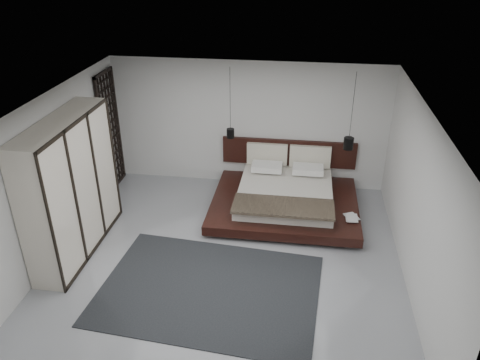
# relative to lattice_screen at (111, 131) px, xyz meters

# --- Properties ---
(floor) EXTENTS (6.00, 6.00, 0.00)m
(floor) POSITION_rel_lattice_screen_xyz_m (2.95, -2.45, -1.30)
(floor) COLOR #94969C
(floor) RESTS_ON ground
(ceiling) EXTENTS (6.00, 6.00, 0.00)m
(ceiling) POSITION_rel_lattice_screen_xyz_m (2.95, -2.45, 1.50)
(ceiling) COLOR white
(ceiling) RESTS_ON wall_back
(wall_back) EXTENTS (6.00, 0.00, 6.00)m
(wall_back) POSITION_rel_lattice_screen_xyz_m (2.95, 0.55, 0.10)
(wall_back) COLOR silver
(wall_back) RESTS_ON floor
(wall_front) EXTENTS (6.00, 0.00, 6.00)m
(wall_front) POSITION_rel_lattice_screen_xyz_m (2.95, -5.45, 0.10)
(wall_front) COLOR silver
(wall_front) RESTS_ON floor
(wall_left) EXTENTS (0.00, 6.00, 6.00)m
(wall_left) POSITION_rel_lattice_screen_xyz_m (-0.05, -2.45, 0.10)
(wall_left) COLOR silver
(wall_left) RESTS_ON floor
(wall_right) EXTENTS (0.00, 6.00, 6.00)m
(wall_right) POSITION_rel_lattice_screen_xyz_m (5.95, -2.45, 0.10)
(wall_right) COLOR silver
(wall_right) RESTS_ON floor
(lattice_screen) EXTENTS (0.05, 0.90, 2.60)m
(lattice_screen) POSITION_rel_lattice_screen_xyz_m (0.00, 0.00, 0.00)
(lattice_screen) COLOR black
(lattice_screen) RESTS_ON floor
(bed) EXTENTS (2.94, 2.46, 1.10)m
(bed) POSITION_rel_lattice_screen_xyz_m (3.85, -0.55, -1.00)
(bed) COLOR black
(bed) RESTS_ON floor
(book_lower) EXTENTS (0.32, 0.36, 0.03)m
(book_lower) POSITION_rel_lattice_screen_xyz_m (5.06, -1.22, -1.01)
(book_lower) COLOR #99724C
(book_lower) RESTS_ON bed
(book_upper) EXTENTS (0.23, 0.31, 0.02)m
(book_upper) POSITION_rel_lattice_screen_xyz_m (5.04, -1.26, -0.99)
(book_upper) COLOR #99724C
(book_upper) RESTS_ON book_lower
(pendant_left) EXTENTS (0.16, 0.16, 1.47)m
(pendant_left) POSITION_rel_lattice_screen_xyz_m (2.65, -0.07, 0.13)
(pendant_left) COLOR black
(pendant_left) RESTS_ON ceiling
(pendant_right) EXTENTS (0.20, 0.20, 1.58)m
(pendant_right) POSITION_rel_lattice_screen_xyz_m (5.06, -0.07, 0.04)
(pendant_right) COLOR black
(pendant_right) RESTS_ON ceiling
(wardrobe) EXTENTS (0.59, 2.50, 2.45)m
(wardrobe) POSITION_rel_lattice_screen_xyz_m (0.25, -2.43, -0.08)
(wardrobe) COLOR beige
(wardrobe) RESTS_ON floor
(rug) EXTENTS (3.64, 2.73, 0.01)m
(rug) POSITION_rel_lattice_screen_xyz_m (2.80, -3.26, -1.29)
(rug) COLOR black
(rug) RESTS_ON floor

